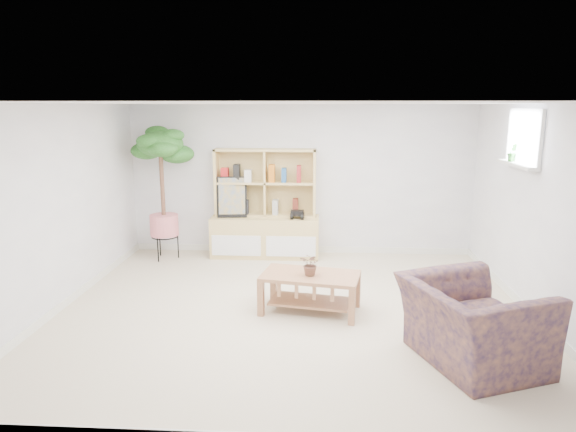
# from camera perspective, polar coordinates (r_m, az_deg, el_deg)

# --- Properties ---
(floor) EXTENTS (5.50, 5.00, 0.01)m
(floor) POSITION_cam_1_polar(r_m,az_deg,el_deg) (6.18, 0.52, -10.41)
(floor) COLOR beige
(floor) RESTS_ON ground
(ceiling) EXTENTS (5.50, 5.00, 0.01)m
(ceiling) POSITION_cam_1_polar(r_m,az_deg,el_deg) (5.71, 0.57, 12.43)
(ceiling) COLOR white
(ceiling) RESTS_ON walls
(walls) EXTENTS (5.51, 5.01, 2.40)m
(walls) POSITION_cam_1_polar(r_m,az_deg,el_deg) (5.83, 0.54, 0.55)
(walls) COLOR white
(walls) RESTS_ON floor
(baseboard) EXTENTS (5.50, 5.00, 0.10)m
(baseboard) POSITION_cam_1_polar(r_m,az_deg,el_deg) (6.16, 0.52, -9.98)
(baseboard) COLOR white
(baseboard) RESTS_ON floor
(window) EXTENTS (0.10, 0.98, 0.68)m
(window) POSITION_cam_1_polar(r_m,az_deg,el_deg) (6.77, 24.83, 7.89)
(window) COLOR #C3DBFF
(window) RESTS_ON walls
(window_sill) EXTENTS (0.14, 1.00, 0.04)m
(window_sill) POSITION_cam_1_polar(r_m,az_deg,el_deg) (6.77, 24.11, 5.23)
(window_sill) COLOR white
(window_sill) RESTS_ON walls
(storage_unit) EXTENTS (1.71, 0.58, 1.71)m
(storage_unit) POSITION_cam_1_polar(r_m,az_deg,el_deg) (8.13, -2.58, 1.38)
(storage_unit) COLOR #DFBC6D
(storage_unit) RESTS_ON floor
(poster) EXTENTS (0.48, 0.16, 0.64)m
(poster) POSITION_cam_1_polar(r_m,az_deg,el_deg) (8.14, -6.24, 2.11)
(poster) COLOR gold
(poster) RESTS_ON storage_unit
(toy_truck) EXTENTS (0.30, 0.21, 0.15)m
(toy_truck) POSITION_cam_1_polar(r_m,az_deg,el_deg) (8.01, 1.04, 0.23)
(toy_truck) COLOR black
(toy_truck) RESTS_ON storage_unit
(coffee_table) EXTENTS (1.21, 0.80, 0.46)m
(coffee_table) POSITION_cam_1_polar(r_m,az_deg,el_deg) (6.08, 2.48, -8.51)
(coffee_table) COLOR brown
(coffee_table) RESTS_ON floor
(table_plant) EXTENTS (0.31, 0.30, 0.27)m
(table_plant) POSITION_cam_1_polar(r_m,az_deg,el_deg) (5.92, 2.58, -5.38)
(table_plant) COLOR #145116
(table_plant) RESTS_ON coffee_table
(floor_tree) EXTENTS (0.91, 0.91, 2.08)m
(floor_tree) POSITION_cam_1_polar(r_m,az_deg,el_deg) (8.16, -13.76, 2.40)
(floor_tree) COLOR #1E4218
(floor_tree) RESTS_ON floor
(armchair) EXTENTS (1.41, 1.50, 0.89)m
(armchair) POSITION_cam_1_polar(r_m,az_deg,el_deg) (5.14, 19.84, -10.61)
(armchair) COLOR #0E0E38
(armchair) RESTS_ON floor
(sill_plant) EXTENTS (0.14, 0.12, 0.22)m
(sill_plant) POSITION_cam_1_polar(r_m,az_deg,el_deg) (6.93, 23.70, 6.49)
(sill_plant) COLOR #1E4218
(sill_plant) RESTS_ON window_sill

